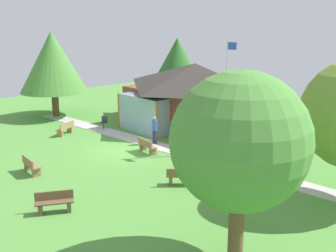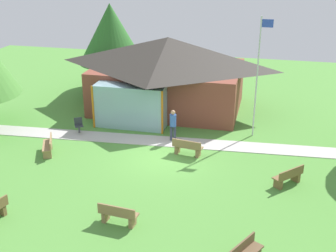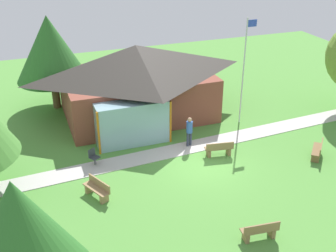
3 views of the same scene
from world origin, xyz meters
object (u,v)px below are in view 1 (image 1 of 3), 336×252
Objects in this scene: bench_front_right at (54,203)px; patio_chair_west at (104,123)px; flagpole at (227,93)px; bench_mid_right at (183,177)px; tree_far_east at (240,142)px; pavilion at (193,94)px; bench_front_center at (31,166)px; bench_mid_left at (66,129)px; tree_west_hedge at (53,62)px; tree_behind_pavilion_left at (177,63)px; bench_rear_near_path at (147,146)px; visitor_on_path at (155,128)px.

patio_chair_west is at bearing -104.18° from bench_front_right.
flagpole reaches higher than bench_mid_right.
flagpole reaches higher than tree_far_east.
pavilion is 11.54× the size of patio_chair_west.
pavilion is 6.46× the size of bench_front_center.
tree_far_east is (17.09, -3.60, 3.49)m from bench_mid_left.
pavilion is 11.33m from bench_mid_right.
bench_front_center is at bearing -157.98° from bench_mid_left.
patio_chair_west is 0.13× the size of tree_west_hedge.
bench_mid_right and bench_front_right have the same top height.
pavilion is 6.49× the size of bench_front_right.
patio_chair_west is 8.87m from tree_behind_pavilion_left.
tree_behind_pavilion_left reaches higher than tree_far_east.
bench_mid_right is 0.23× the size of tree_behind_pavilion_left.
visitor_on_path is at bearing 134.58° from bench_rear_near_path.
bench_front_center is 0.25× the size of tree_far_east.
bench_mid_left is (-9.82, -4.66, -3.11)m from flagpole.
pavilion is 6.60m from patio_chair_west.
flagpole is at bearing 159.92° from patio_chair_west.
flagpole reaches higher than tree_behind_pavilion_left.
tree_west_hedge is (-4.99, -8.60, 0.30)m from tree_behind_pavilion_left.
visitor_on_path is (-4.45, 9.13, 0.62)m from bench_front_right.
patio_chair_west is 7.09m from tree_west_hedge.
patio_chair_west is (0.39, 2.80, 0.01)m from bench_mid_left.
bench_front_center is at bearing -173.33° from tree_far_east.
pavilion is at bearing 84.45° from bench_mid_right.
tree_far_east is (11.69, 1.37, 3.49)m from bench_front_center.
bench_rear_near_path is at bearing -3.93° from tree_west_hedge.
tree_far_east is (6.94, 2.61, 3.49)m from bench_front_right.
bench_mid_right is 5.18m from bench_rear_near_path.
tree_far_east is at bearing -41.55° from pavilion.
flagpole reaches higher than bench_rear_near_path.
bench_mid_left is 0.99× the size of bench_rear_near_path.
tree_behind_pavilion_left reaches higher than visitor_on_path.
flagpole is 10.10m from patio_chair_west.
bench_mid_right is at bearing 150.58° from tree_far_east.
visitor_on_path is at bearing 3.46° from tree_west_hedge.
flagpole is 6.28m from bench_mid_right.
bench_mid_right and bench_rear_near_path have the same top height.
flagpole reaches higher than patio_chair_west.
pavilion is 5.83m from tree_behind_pavilion_left.
pavilion reaches higher than visitor_on_path.
patio_chair_west is at bearing 5.32° from tree_west_hedge.
patio_chair_west is (-11.21, 3.30, 0.01)m from bench_mid_right.
tree_west_hedge is at bearing -150.03° from pavilion.
flagpole is at bearing 8.95° from tree_west_hedge.
tree_west_hedge is at bearing 42.34° from bench_mid_left.
bench_front_right is (0.33, -10.87, -3.11)m from flagpole.
patio_chair_west is 0.14× the size of tree_behind_pavilion_left.
pavilion is 13.01m from bench_front_center.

